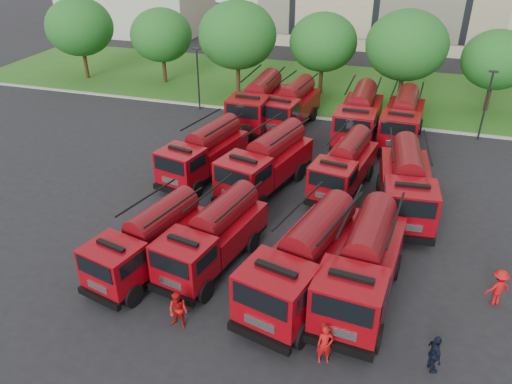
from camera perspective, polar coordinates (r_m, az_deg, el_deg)
ground at (r=25.46m, az=-0.45°, el=-5.69°), size 140.00×140.00×0.00m
lawn at (r=48.52m, az=8.93°, el=11.65°), size 70.00×16.00×0.12m
curb at (r=40.95m, az=7.11°, el=8.40°), size 70.00×0.30×0.14m
tree_0 at (r=52.52m, az=-19.52°, el=17.36°), size 6.30×6.30×7.70m
tree_1 at (r=49.32m, az=-10.77°, el=17.20°), size 5.71×5.71×6.98m
tree_2 at (r=44.71m, az=-2.14°, el=17.48°), size 6.72×6.72×8.22m
tree_3 at (r=45.54m, az=7.68°, el=16.61°), size 5.88×5.88×7.19m
tree_4 at (r=43.38m, az=16.84°, el=15.75°), size 6.55×6.55×8.01m
tree_5 at (r=45.06m, az=25.81°, el=13.45°), size 5.46×5.46×6.68m
lamp_post_0 at (r=42.13m, az=-6.66°, el=13.10°), size 0.60×0.25×5.11m
lamp_post_1 at (r=39.29m, az=24.85°, el=9.36°), size 0.60×0.25×5.11m
fire_truck_0 at (r=23.41m, az=-12.12°, el=-5.48°), size 3.77×6.93×3.00m
fire_truck_1 at (r=23.24m, az=-4.88°, el=-5.03°), size 3.65×7.07×3.07m
fire_truck_2 at (r=21.39m, az=5.65°, el=-7.77°), size 4.47×8.16×3.53m
fire_truck_3 at (r=21.58m, az=12.06°, el=-8.10°), size 3.36×7.83×3.46m
fire_truck_4 at (r=31.12m, az=-5.92°, el=4.51°), size 3.89×7.34×3.18m
fire_truck_5 at (r=29.45m, az=1.21°, el=3.41°), size 4.40×7.91×3.42m
fire_truck_6 at (r=29.90m, az=10.08°, el=2.99°), size 3.41×7.03×3.07m
fire_truck_7 at (r=28.28m, az=16.78°, el=0.91°), size 3.32×7.76×3.44m
fire_truck_8 at (r=38.80m, az=0.32°, el=10.17°), size 3.03×7.97×3.60m
fire_truck_9 at (r=38.72m, az=4.05°, el=9.82°), size 3.43×7.52×3.30m
fire_truck_10 at (r=37.03m, az=11.69°, el=8.55°), size 3.00×7.88×3.56m
fire_truck_11 at (r=37.41m, az=16.39°, el=8.02°), size 3.08×7.59×3.39m
firefighter_0 at (r=19.85m, az=7.72°, el=-18.56°), size 0.73×0.64×1.69m
firefighter_1 at (r=21.12m, az=-8.71°, el=-14.96°), size 0.88×0.55×1.72m
firefighter_2 at (r=20.43m, az=19.32°, el=-18.65°), size 0.83×1.08×1.63m
firefighter_3 at (r=24.15m, az=25.47°, el=-11.40°), size 1.27×1.04×1.74m
firefighter_4 at (r=25.53m, az=-6.88°, el=-5.82°), size 0.98×1.07×1.83m
firefighter_5 at (r=30.12m, az=18.26°, el=-1.28°), size 1.73×1.33×1.72m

